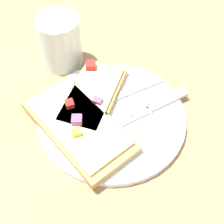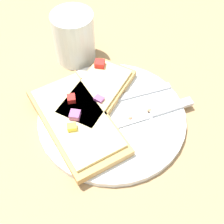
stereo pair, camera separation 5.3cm
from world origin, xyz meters
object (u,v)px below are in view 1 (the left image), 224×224
(pizza_slice_corner, at_px, (92,96))
(drinking_glass, at_px, (60,42))
(fork, at_px, (104,102))
(plate, at_px, (112,118))
(knife, at_px, (145,111))
(pizza_slice_main, at_px, (78,125))

(pizza_slice_corner, bearing_deg, drinking_glass, 48.58)
(fork, relative_size, drinking_glass, 2.12)
(fork, bearing_deg, pizza_slice_corner, -46.61)
(pizza_slice_corner, bearing_deg, plate, -116.76)
(knife, relative_size, drinking_glass, 2.05)
(drinking_glass, bearing_deg, plate, -156.50)
(knife, distance_m, pizza_slice_main, 0.12)
(pizza_slice_main, relative_size, drinking_glass, 2.23)
(knife, height_order, pizza_slice_main, pizza_slice_main)
(plate, distance_m, pizza_slice_main, 0.06)
(pizza_slice_main, distance_m, drinking_glass, 0.18)
(knife, height_order, drinking_glass, drinking_glass)
(pizza_slice_main, height_order, pizza_slice_corner, same)
(fork, height_order, pizza_slice_corner, pizza_slice_corner)
(plate, xyz_separation_m, fork, (0.03, 0.01, 0.01))
(plate, relative_size, knife, 1.23)
(knife, bearing_deg, pizza_slice_corner, -46.61)
(drinking_glass, bearing_deg, pizza_slice_corner, -160.64)
(plate, relative_size, drinking_glass, 2.53)
(knife, distance_m, pizza_slice_corner, 0.10)
(plate, distance_m, pizza_slice_corner, 0.05)
(plate, relative_size, pizza_slice_corner, 1.37)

